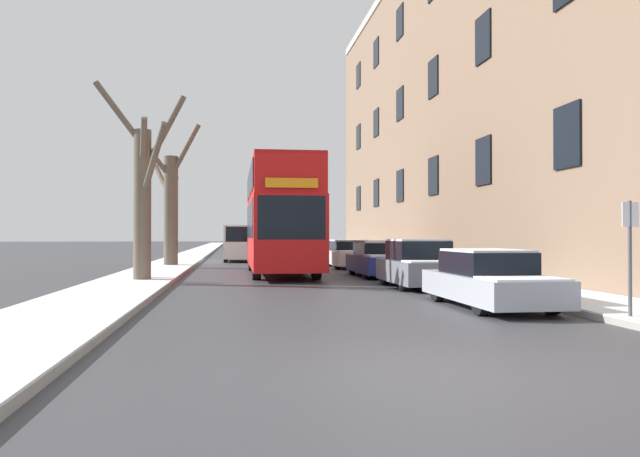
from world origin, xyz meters
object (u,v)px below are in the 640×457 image
parked_car_1 (419,265)px  oncoming_van (241,242)px  bare_tree_left_1 (171,204)px  bare_tree_left_0 (143,194)px  parked_car_0 (489,280)px  parked_car_2 (380,260)px  parked_car_3 (349,255)px  pedestrian_left_sidewalk (145,254)px  double_decker_bus (281,213)px  parked_car_4 (331,252)px  street_sign_post (630,253)px

parked_car_1 → oncoming_van: (-5.25, 20.34, 0.52)m
bare_tree_left_1 → bare_tree_left_0: bearing=-89.3°
parked_car_0 → parked_car_2: size_ratio=0.98×
bare_tree_left_0 → parked_car_2: size_ratio=1.46×
parked_car_2 → bare_tree_left_0: bearing=-162.6°
parked_car_3 → oncoming_van: 9.99m
parked_car_2 → parked_car_0: bearing=-90.0°
bare_tree_left_1 → pedestrian_left_sidewalk: bare_tree_left_1 is taller
double_decker_bus → parked_car_0: size_ratio=2.27×
oncoming_van → parked_car_1: bearing=-75.5°
bare_tree_left_1 → pedestrian_left_sidewalk: bearing=-89.6°
parked_car_1 → parked_car_4: bearing=90.0°
bare_tree_left_1 → street_sign_post: 23.63m
parked_car_4 → parked_car_1: bearing=-90.0°
double_decker_bus → parked_car_2: 4.56m
street_sign_post → parked_car_4: bearing=93.1°
double_decker_bus → parked_car_4: (3.77, 10.59, -1.91)m
parked_car_2 → oncoming_van: oncoming_van is taller
parked_car_2 → oncoming_van: (-5.25, 15.08, 0.55)m
oncoming_van → street_sign_post: street_sign_post is taller
bare_tree_left_1 → parked_car_3: size_ratio=1.58×
bare_tree_left_1 → parked_car_1: 15.83m
oncoming_van → street_sign_post: bearing=-76.9°
parked_car_1 → oncoming_van: 21.01m
parked_car_4 → oncoming_van: 5.95m
bare_tree_left_0 → bare_tree_left_1: bearing=90.7°
double_decker_bus → parked_car_1: bearing=-61.7°
bare_tree_left_0 → parked_car_3: bearing=47.0°
parked_car_3 → oncoming_van: bearing=121.7°
parked_car_3 → oncoming_van: size_ratio=0.86×
double_decker_bus → pedestrian_left_sidewalk: bearing=-144.1°
parked_car_1 → street_sign_post: 8.45m
double_decker_bus → oncoming_van: (-1.47, 13.33, -1.33)m
bare_tree_left_1 → parked_car_3: bearing=-6.9°
bare_tree_left_1 → parked_car_1: size_ratio=1.79×
parked_car_0 → parked_car_3: size_ratio=1.00×
parked_car_3 → pedestrian_left_sidewalk: pedestrian_left_sidewalk is taller
double_decker_bus → pedestrian_left_sidewalk: 6.31m
parked_car_0 → parked_car_1: 5.33m
parked_car_0 → parked_car_4: size_ratio=1.11×
double_decker_bus → street_sign_post: bearing=-71.4°
parked_car_1 → parked_car_4: (-0.00, 17.60, -0.06)m
street_sign_post → parked_car_2: bearing=95.9°
bare_tree_left_0 → parked_car_2: (8.66, 2.71, -2.33)m
bare_tree_left_1 → parked_car_4: 10.28m
parked_car_1 → parked_car_4: 17.60m
street_sign_post → parked_car_3: bearing=94.0°
double_decker_bus → parked_car_1: double_decker_bus is taller
bare_tree_left_0 → street_sign_post: bare_tree_left_0 is taller
oncoming_van → street_sign_post: (6.64, -28.65, 0.09)m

